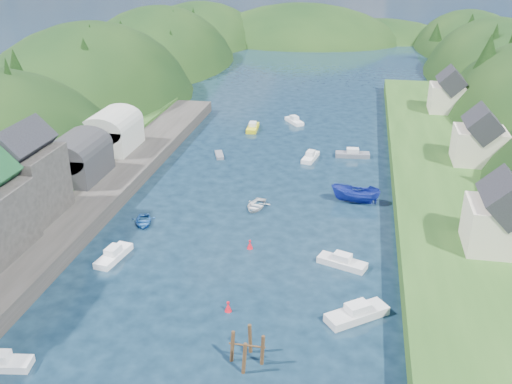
# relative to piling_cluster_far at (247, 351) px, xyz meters

# --- Properties ---
(ground) EXTENTS (600.00, 600.00, 0.00)m
(ground) POSITION_rel_piling_cluster_far_xyz_m (-4.01, 47.55, -1.17)
(ground) COLOR black
(ground) RESTS_ON ground
(hillside_left) EXTENTS (44.00, 245.56, 52.00)m
(hillside_left) POSITION_rel_piling_cluster_far_xyz_m (-49.01, 72.55, -9.21)
(hillside_left) COLOR black
(hillside_left) RESTS_ON ground
(far_hills) EXTENTS (103.00, 68.00, 44.00)m
(far_hills) POSITION_rel_piling_cluster_far_xyz_m (-2.80, 171.55, -11.97)
(far_hills) COLOR black
(far_hills) RESTS_ON ground
(hill_trees) EXTENTS (91.61, 148.27, 12.53)m
(hill_trees) POSITION_rel_piling_cluster_far_xyz_m (-4.30, 61.79, 9.97)
(hill_trees) COLOR black
(hill_trees) RESTS_ON ground
(quay_left) EXTENTS (12.00, 110.00, 2.00)m
(quay_left) POSITION_rel_piling_cluster_far_xyz_m (-28.01, 17.55, -0.17)
(quay_left) COLOR #2D2B28
(quay_left) RESTS_ON ground
(boat_sheds) EXTENTS (7.00, 21.00, 7.50)m
(boat_sheds) POSITION_rel_piling_cluster_far_xyz_m (-30.01, 36.55, 4.10)
(boat_sheds) COLOR #2D2D30
(boat_sheds) RESTS_ON quay_left
(terrace_right) EXTENTS (16.00, 120.00, 2.40)m
(terrace_right) POSITION_rel_piling_cluster_far_xyz_m (20.99, 37.55, 0.03)
(terrace_right) COLOR #234719
(terrace_right) RESTS_ON ground
(right_bank_cottages) EXTENTS (9.00, 59.24, 8.41)m
(right_bank_cottages) POSITION_rel_piling_cluster_far_xyz_m (23.99, 45.88, 4.67)
(right_bank_cottages) COLOR beige
(right_bank_cottages) RESTS_ON terrace_right
(piling_cluster_far) EXTENTS (3.05, 2.86, 3.49)m
(piling_cluster_far) POSITION_rel_piling_cluster_far_xyz_m (0.00, 0.00, 0.00)
(piling_cluster_far) COLOR #382314
(piling_cluster_far) RESTS_ON ground
(channel_buoy_near) EXTENTS (0.70, 0.70, 1.10)m
(channel_buoy_near) POSITION_rel_piling_cluster_far_xyz_m (-3.17, 6.65, -0.69)
(channel_buoy_near) COLOR red
(channel_buoy_near) RESTS_ON ground
(channel_buoy_far) EXTENTS (0.70, 0.70, 1.10)m
(channel_buoy_far) POSITION_rel_piling_cluster_far_xyz_m (-3.45, 18.72, -0.69)
(channel_buoy_far) COLOR red
(channel_buoy_far) RESTS_ON ground
(moored_boats) EXTENTS (35.03, 91.52, 2.51)m
(moored_boats) POSITION_rel_piling_cluster_far_xyz_m (-4.79, 19.21, -0.47)
(moored_boats) COLOR gold
(moored_boats) RESTS_ON ground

